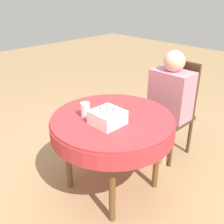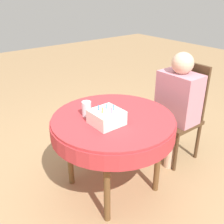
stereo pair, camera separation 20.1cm
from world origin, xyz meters
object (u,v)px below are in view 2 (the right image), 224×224
object	(u,v)px
chair	(182,111)
drinking_glass	(87,109)
person	(177,98)
birthday_cake	(107,117)

from	to	relation	value
chair	drinking_glass	size ratio (longest dim) A/B	8.17
person	birthday_cake	size ratio (longest dim) A/B	5.03
chair	person	size ratio (longest dim) A/B	0.88
chair	birthday_cake	bearing A→B (deg)	-87.82
person	drinking_glass	distance (m)	0.94
birthday_cake	drinking_glass	distance (m)	0.21
person	birthday_cake	world-z (taller)	person
chair	drinking_glass	distance (m)	1.06
person	drinking_glass	size ratio (longest dim) A/B	9.26
drinking_glass	person	bearing A→B (deg)	79.10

